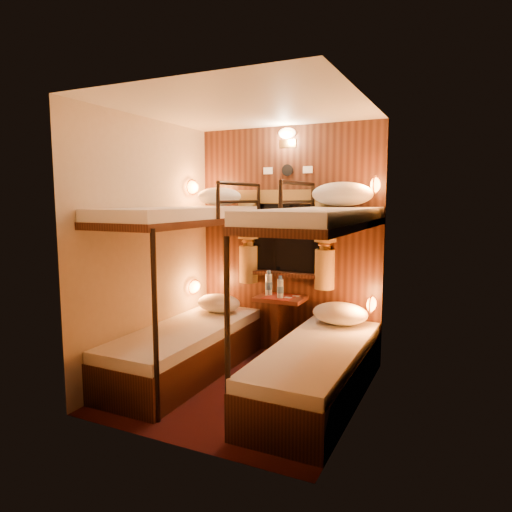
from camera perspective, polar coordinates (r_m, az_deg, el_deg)
The scene contains 22 objects.
floor at distance 4.20m, azimuth -1.55°, elevation -16.09°, with size 2.10×2.10×0.00m, color #37100F.
ceiling at distance 3.93m, azimuth -1.68°, elevation 18.04°, with size 2.10×2.10×0.00m, color silver.
wall_back at distance 4.84m, azimuth 4.03°, elevation 1.72°, with size 2.40×2.40×0.00m, color #C6B293.
wall_front at distance 3.00m, azimuth -10.75°, elevation -1.77°, with size 2.40×2.40×0.00m, color #C6B293.
wall_left at distance 4.43m, azimuth -13.23°, elevation 1.04°, with size 2.40×2.40×0.00m, color #C6B293.
wall_right at distance 3.55m, azimuth 12.93°, elevation -0.44°, with size 2.40×2.40×0.00m, color #C6B293.
back_panel at distance 4.83m, azimuth 3.96°, elevation 1.71°, with size 2.00×0.03×2.40m, color black.
bunk_left at distance 4.39m, azimuth -8.79°, elevation -7.42°, with size 0.72×1.90×1.82m.
bunk_right at distance 3.84m, azimuth 7.67°, elevation -9.55°, with size 0.72×1.90×1.82m.
window at distance 4.80m, azimuth 3.83°, elevation 1.45°, with size 1.00×0.12×0.79m.
curtains at distance 4.76m, azimuth 3.69°, elevation 2.41°, with size 1.10×0.22×1.00m.
back_fixtures at distance 4.81m, azimuth 3.92°, elevation 14.18°, with size 0.54×0.09×0.48m.
reading_lamps at distance 4.51m, azimuth 2.42°, elevation 1.85°, with size 2.00×0.20×1.25m.
table at distance 4.80m, azimuth 3.07°, elevation -7.86°, with size 0.50×0.34×0.66m.
bottle_left at distance 4.79m, azimuth 1.61°, elevation -3.57°, with size 0.08×0.08×0.27m.
bottle_right at distance 4.66m, azimuth 3.05°, elevation -4.08°, with size 0.07×0.07×0.23m.
sachet_a at distance 4.69m, azimuth 4.02°, elevation -5.24°, with size 0.08×0.06×0.01m, color silver.
sachet_b at distance 4.77m, azimuth 5.02°, elevation -5.02°, with size 0.07×0.06×0.01m, color silver.
pillow_lower_left at distance 4.91m, azimuth -4.69°, elevation -5.88°, with size 0.48×0.35×0.19m, color silver.
pillow_lower_right at distance 4.49m, azimuth 10.46°, elevation -7.07°, with size 0.54×0.38×0.21m, color silver.
pillow_upper_left at distance 4.81m, azimuth -4.63°, elevation 7.43°, with size 0.48×0.34×0.19m, color silver.
pillow_upper_right at distance 4.34m, azimuth 10.74°, elevation 7.61°, with size 0.58×0.41×0.23m, color silver.
Camera 1 is at (1.75, -3.44, 1.66)m, focal length 32.00 mm.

